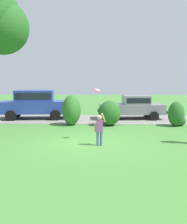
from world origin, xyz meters
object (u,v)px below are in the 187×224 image
child_thrower (99,127)px  parked_sedan (133,106)px  parked_suv (35,103)px  frisbee (98,90)px

child_thrower → parked_sedan: bearing=74.9°
parked_sedan → parked_suv: size_ratio=0.93×
parked_sedan → child_thrower: size_ratio=3.53×
parked_sedan → frisbee: frisbee is taller
child_thrower → frisbee: 1.76m
parked_suv → child_thrower: size_ratio=3.79×
parked_sedan → child_thrower: bearing=-105.1°
parked_suv → frisbee: frisbee is taller
parked_suv → child_thrower: 8.74m
parked_sedan → frisbee: 7.18m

